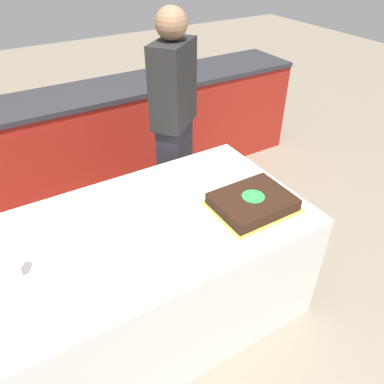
% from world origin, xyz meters
% --- Properties ---
extents(ground_plane, '(14.00, 14.00, 0.00)m').
position_xyz_m(ground_plane, '(0.00, 0.00, 0.00)').
color(ground_plane, gray).
extents(back_counter, '(4.40, 0.58, 0.92)m').
position_xyz_m(back_counter, '(0.00, 1.56, 0.46)').
color(back_counter, '#A82319').
rests_on(back_counter, ground_plane).
extents(dining_table, '(1.73, 0.98, 0.76)m').
position_xyz_m(dining_table, '(0.00, 0.00, 0.38)').
color(dining_table, white).
rests_on(dining_table, ground_plane).
extents(cake, '(0.45, 0.36, 0.07)m').
position_xyz_m(cake, '(0.57, -0.17, 0.80)').
color(cake, gold).
rests_on(cake, dining_table).
extents(plate_stack, '(0.21, 0.21, 0.07)m').
position_xyz_m(plate_stack, '(-0.11, -0.09, 0.80)').
color(plate_stack, white).
rests_on(plate_stack, dining_table).
extents(wine_glass, '(0.06, 0.06, 0.19)m').
position_xyz_m(wine_glass, '(-0.62, -0.05, 0.89)').
color(wine_glass, white).
rests_on(wine_glass, dining_table).
extents(side_plate_near_cake, '(0.19, 0.19, 0.00)m').
position_xyz_m(side_plate_near_cake, '(0.50, 0.13, 0.77)').
color(side_plate_near_cake, white).
rests_on(side_plate_near_cake, dining_table).
extents(utensil_pile, '(0.13, 0.08, 0.02)m').
position_xyz_m(utensil_pile, '(-0.14, -0.37, 0.77)').
color(utensil_pile, white).
rests_on(utensil_pile, dining_table).
extents(person_cutting_cake, '(0.40, 0.38, 1.65)m').
position_xyz_m(person_cutting_cake, '(0.57, 0.71, 0.86)').
color(person_cutting_cake, '#282833').
rests_on(person_cutting_cake, ground_plane).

